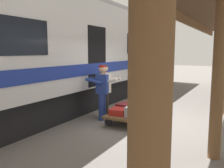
# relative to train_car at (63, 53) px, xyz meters

# --- Properties ---
(ground_plane) EXTENTS (60.00, 60.00, 0.00)m
(ground_plane) POSITION_rel_train_car_xyz_m (-3.51, -0.00, -2.06)
(ground_plane) COLOR slate
(train_car) EXTENTS (3.02, 19.60, 4.00)m
(train_car) POSITION_rel_train_car_xyz_m (0.00, 0.00, 0.00)
(train_car) COLOR silver
(train_car) RESTS_ON ground_plane
(luggage_cart) EXTENTS (1.15, 1.92, 0.31)m
(luggage_cart) POSITION_rel_train_car_xyz_m (-3.03, 0.36, -1.79)
(luggage_cart) COLOR brown
(luggage_cart) RESTS_ON ground_plane
(suitcase_black_hardshell) EXTENTS (0.45, 0.56, 0.17)m
(suitcase_black_hardshell) POSITION_rel_train_car_xyz_m (-3.29, 0.36, -1.66)
(suitcase_black_hardshell) COLOR black
(suitcase_black_hardshell) RESTS_ON luggage_cart
(suitcase_brown_leather) EXTENTS (0.56, 0.52, 0.19)m
(suitcase_brown_leather) POSITION_rel_train_car_xyz_m (-2.77, -0.17, -1.65)
(suitcase_brown_leather) COLOR brown
(suitcase_brown_leather) RESTS_ON luggage_cart
(suitcase_maroon_trunk) EXTENTS (0.53, 0.63, 0.22)m
(suitcase_maroon_trunk) POSITION_rel_train_car_xyz_m (-2.77, 0.36, -1.63)
(suitcase_maroon_trunk) COLOR maroon
(suitcase_maroon_trunk) RESTS_ON luggage_cart
(suitcase_gray_aluminum) EXTENTS (0.43, 0.53, 0.29)m
(suitcase_gray_aluminum) POSITION_rel_train_car_xyz_m (-3.29, 0.89, -1.60)
(suitcase_gray_aluminum) COLOR #9EA0A5
(suitcase_gray_aluminum) RESTS_ON luggage_cart
(suitcase_navy_fabric) EXTENTS (0.43, 0.59, 0.18)m
(suitcase_navy_fabric) POSITION_rel_train_car_xyz_m (-3.29, -0.17, -1.65)
(suitcase_navy_fabric) COLOR navy
(suitcase_navy_fabric) RESTS_ON luggage_cart
(suitcase_red_plastic) EXTENTS (0.51, 0.55, 0.17)m
(suitcase_red_plastic) POSITION_rel_train_car_xyz_m (-2.77, 0.89, -1.66)
(suitcase_red_plastic) COLOR #AD231E
(suitcase_red_plastic) RESTS_ON luggage_cart
(porter_in_overalls) EXTENTS (0.71, 0.51, 1.70)m
(porter_in_overalls) POSITION_rel_train_car_xyz_m (-2.05, 0.64, -1.14)
(porter_in_overalls) COLOR navy
(porter_in_overalls) RESTS_ON ground_plane
(porter_by_door) EXTENTS (0.70, 0.47, 1.70)m
(porter_by_door) POSITION_rel_train_car_xyz_m (-2.04, 0.41, -1.14)
(porter_by_door) COLOR #332D28
(porter_by_door) RESTS_ON ground_plane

